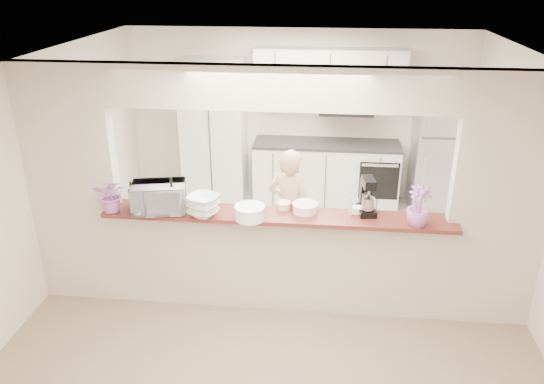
# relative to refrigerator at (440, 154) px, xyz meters

# --- Properties ---
(floor) EXTENTS (6.00, 6.00, 0.00)m
(floor) POSITION_rel_refrigerator_xyz_m (-2.05, -2.65, -0.85)
(floor) COLOR gray
(floor) RESTS_ON ground
(tile_overlay) EXTENTS (5.00, 2.90, 0.01)m
(tile_overlay) POSITION_rel_refrigerator_xyz_m (-2.05, -1.10, -0.84)
(tile_overlay) COLOR silver
(tile_overlay) RESTS_ON floor
(partition) EXTENTS (5.00, 0.15, 2.50)m
(partition) POSITION_rel_refrigerator_xyz_m (-2.05, -2.65, 0.63)
(partition) COLOR beige
(partition) RESTS_ON floor
(bar_counter) EXTENTS (3.40, 0.38, 1.09)m
(bar_counter) POSITION_rel_refrigerator_xyz_m (-2.05, -2.65, -0.27)
(bar_counter) COLOR beige
(bar_counter) RESTS_ON floor
(kitchen_cabinets) EXTENTS (3.15, 0.62, 2.25)m
(kitchen_cabinets) POSITION_rel_refrigerator_xyz_m (-2.24, 0.07, 0.12)
(kitchen_cabinets) COLOR silver
(kitchen_cabinets) RESTS_ON floor
(refrigerator) EXTENTS (0.75, 0.70, 1.70)m
(refrigerator) POSITION_rel_refrigerator_xyz_m (0.00, 0.00, 0.00)
(refrigerator) COLOR #A8A8AD
(refrigerator) RESTS_ON floor
(flower_left) EXTENTS (0.32, 0.28, 0.34)m
(flower_left) POSITION_rel_refrigerator_xyz_m (-3.65, -2.80, 0.41)
(flower_left) COLOR pink
(flower_left) RESTS_ON bar_counter
(wine_bottle_a) EXTENTS (0.06, 0.06, 0.31)m
(wine_bottle_a) POSITION_rel_refrigerator_xyz_m (-3.45, -2.80, 0.36)
(wine_bottle_a) COLOR black
(wine_bottle_a) RESTS_ON bar_counter
(wine_bottle_b) EXTENTS (0.08, 0.08, 0.38)m
(wine_bottle_b) POSITION_rel_refrigerator_xyz_m (-3.05, -2.80, 0.39)
(wine_bottle_b) COLOR black
(wine_bottle_b) RESTS_ON bar_counter
(toaster_oven) EXTENTS (0.57, 0.44, 0.28)m
(toaster_oven) POSITION_rel_refrigerator_xyz_m (-3.20, -2.75, 0.38)
(toaster_oven) COLOR #AEADB2
(toaster_oven) RESTS_ON bar_counter
(serving_bowls) EXTENTS (0.36, 0.36, 0.21)m
(serving_bowls) POSITION_rel_refrigerator_xyz_m (-2.75, -2.82, 0.34)
(serving_bowls) COLOR white
(serving_bowls) RESTS_ON bar_counter
(plate_stack_a) EXTENTS (0.29, 0.29, 0.13)m
(plate_stack_a) POSITION_rel_refrigerator_xyz_m (-2.30, -2.84, 0.31)
(plate_stack_a) COLOR white
(plate_stack_a) RESTS_ON bar_counter
(plate_stack_b) EXTENTS (0.25, 0.25, 0.09)m
(plate_stack_b) POSITION_rel_refrigerator_xyz_m (-1.79, -2.62, 0.28)
(plate_stack_b) COLOR white
(plate_stack_b) RESTS_ON bar_counter
(red_bowl) EXTENTS (0.17, 0.17, 0.08)m
(red_bowl) POSITION_rel_refrigerator_xyz_m (-1.85, -2.57, 0.28)
(red_bowl) COLOR maroon
(red_bowl) RESTS_ON bar_counter
(tan_bowl) EXTENTS (0.14, 0.14, 0.07)m
(tan_bowl) POSITION_rel_refrigerator_xyz_m (-2.00, -2.57, 0.27)
(tan_bowl) COLOR #CDB990
(tan_bowl) RESTS_ON bar_counter
(utensil_caddy) EXTENTS (0.23, 0.16, 0.21)m
(utensil_caddy) POSITION_rel_refrigerator_xyz_m (-1.25, -2.60, 0.33)
(utensil_caddy) COLOR silver
(utensil_caddy) RESTS_ON bar_counter
(stand_mixer) EXTENTS (0.19, 0.27, 0.37)m
(stand_mixer) POSITION_rel_refrigerator_xyz_m (-1.20, -2.59, 0.41)
(stand_mixer) COLOR black
(stand_mixer) RESTS_ON bar_counter
(flower_right) EXTENTS (0.26, 0.26, 0.38)m
(flower_right) POSITION_rel_refrigerator_xyz_m (-0.75, -2.80, 0.43)
(flower_right) COLOR #D573CE
(flower_right) RESTS_ON bar_counter
(person) EXTENTS (0.62, 0.51, 1.45)m
(person) POSITION_rel_refrigerator_xyz_m (-1.99, -1.85, -0.12)
(person) COLOR #D9B28D
(person) RESTS_ON floor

